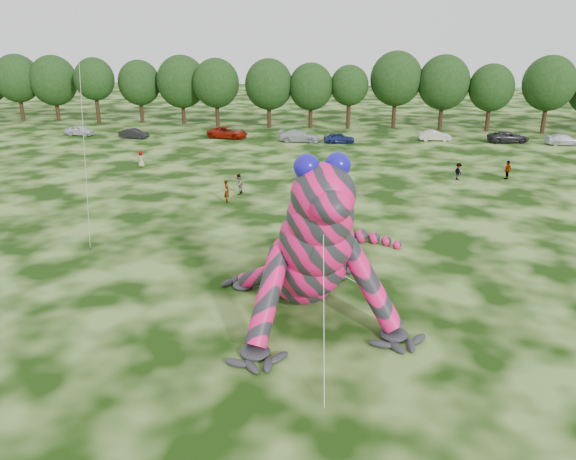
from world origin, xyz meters
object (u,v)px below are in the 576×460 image
(car_2, at_px, (228,133))
(tree_7, at_px, (269,93))
(tree_12, at_px, (490,98))
(spectator_4, at_px, (141,159))
(tree_3, at_px, (96,91))
(tree_11, at_px, (443,93))
(spectator_3, at_px, (508,170))
(tree_8, at_px, (311,96))
(car_7, at_px, (564,140))
(car_6, at_px, (508,137))
(spectator_2, at_px, (458,171))
(tree_4, at_px, (140,92))
(spectator_0, at_px, (227,191))
(tree_1, at_px, (19,88))
(car_0, at_px, (80,130))
(spectator_5, at_px, (326,204))
(car_3, at_px, (299,136))
(tree_6, at_px, (216,93))
(inflatable_gecko, at_px, (298,219))
(car_5, at_px, (435,136))
(tree_10, at_px, (395,90))
(tree_13, at_px, (548,95))
(car_1, at_px, (134,134))
(car_4, at_px, (339,138))
(tree_2, at_px, (55,88))
(tree_5, at_px, (182,90))

(car_2, bearing_deg, tree_7, -13.40)
(tree_12, distance_m, spectator_4, 47.33)
(tree_3, distance_m, tree_11, 49.52)
(tree_7, relative_size, spectator_3, 5.31)
(tree_8, distance_m, car_7, 32.82)
(car_6, height_order, spectator_2, spectator_2)
(tree_4, relative_size, spectator_4, 5.61)
(tree_7, xyz_separation_m, spectator_0, (2.50, -36.38, -3.80))
(tree_1, height_order, tree_4, tree_1)
(car_0, bearing_deg, spectator_5, -121.92)
(spectator_5, bearing_deg, car_2, 27.34)
(car_3, relative_size, car_6, 1.03)
(tree_6, bearing_deg, inflatable_gecko, -71.38)
(inflatable_gecko, distance_m, car_5, 46.88)
(tree_8, bearing_deg, car_6, -16.01)
(car_6, bearing_deg, tree_11, 29.62)
(tree_6, xyz_separation_m, spectator_4, (-1.56, -25.31, -3.94))
(tree_10, distance_m, tree_13, 19.79)
(tree_1, xyz_separation_m, tree_12, (68.37, -0.31, -0.42))
(car_2, relative_size, car_5, 1.31)
(tree_4, height_order, car_1, tree_4)
(car_1, distance_m, car_4, 26.23)
(tree_1, distance_m, car_7, 76.39)
(tree_3, xyz_separation_m, tree_12, (55.73, 0.67, -0.23))
(tree_4, relative_size, tree_10, 0.86)
(tree_4, height_order, tree_8, tree_4)
(car_4, xyz_separation_m, car_6, (20.73, 3.19, 0.03))
(tree_2, relative_size, car_5, 2.45)
(tree_1, relative_size, tree_13, 0.97)
(inflatable_gecko, relative_size, tree_7, 1.80)
(inflatable_gecko, bearing_deg, tree_13, 41.79)
(car_2, bearing_deg, tree_2, 80.24)
(tree_6, bearing_deg, car_2, -67.95)
(tree_11, distance_m, car_3, 22.10)
(car_4, xyz_separation_m, spectator_0, (-7.88, -26.13, 0.29))
(car_2, relative_size, car_7, 1.17)
(tree_8, height_order, car_3, tree_8)
(spectator_5, bearing_deg, tree_10, -8.67)
(tree_1, bearing_deg, car_6, -6.83)
(tree_11, relative_size, tree_12, 1.12)
(inflatable_gecko, xyz_separation_m, spectator_5, (0.60, 13.90, -3.47))
(tree_1, height_order, tree_2, tree_1)
(tree_8, relative_size, tree_12, 1.00)
(tree_5, relative_size, spectator_4, 6.06)
(spectator_2, bearing_deg, tree_8, 7.52)
(car_6, xyz_separation_m, spectator_3, (-4.33, -18.63, 0.21))
(tree_3, distance_m, tree_8, 31.50)
(car_0, xyz_separation_m, spectator_3, (50.51, -16.25, 0.24))
(tree_1, xyz_separation_m, spectator_4, (29.23, -26.67, -4.10))
(tree_1, bearing_deg, spectator_5, -38.95)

